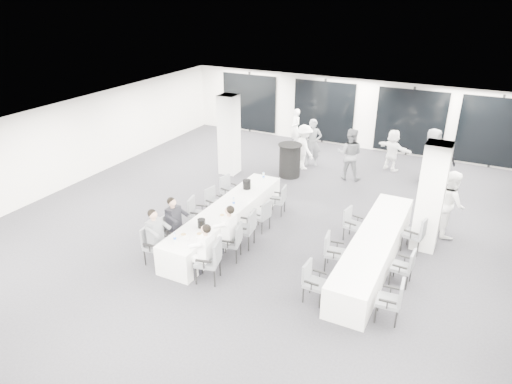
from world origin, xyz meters
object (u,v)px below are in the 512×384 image
chair_main_right_far (280,198)px  chair_side_right_mid (406,265)px  standing_guest_f (393,147)px  chair_main_right_fourth (263,214)px  standing_guest_h (451,199)px  chair_main_right_second (234,240)px  standing_guest_b (350,151)px  standing_guest_c (304,144)px  chair_main_left_fourth (213,201)px  chair_side_right_near (393,298)px  ice_bucket_far (247,184)px  chair_main_right_near (211,258)px  banquet_table_side (374,250)px  standing_guest_d (443,164)px  standing_guest_a (313,140)px  chair_main_left_second (172,230)px  standing_guest_e (432,152)px  chair_main_left_far (228,189)px  chair_side_left_mid (332,249)px  chair_side_left_near (312,279)px  ice_bucket_near (202,223)px  cocktail_table (290,160)px  standing_guest_g (296,126)px  chair_main_left_near (152,242)px  banquet_table_main (226,220)px  chair_main_right_mid (247,227)px  chair_side_right_far (418,232)px  chair_main_left_mid (196,212)px

chair_main_right_far → chair_side_right_mid: chair_side_right_mid is taller
standing_guest_f → chair_main_right_fourth: bearing=97.5°
chair_side_right_mid → standing_guest_h: standing_guest_h is taller
chair_main_right_second → standing_guest_b: bearing=-22.7°
standing_guest_c → chair_main_left_fourth: bearing=119.0°
chair_side_right_near → ice_bucket_far: ice_bucket_far is taller
chair_main_right_near → banquet_table_side: bearing=-67.3°
standing_guest_d → standing_guest_a: bearing=-60.4°
chair_main_left_fourth → standing_guest_a: standing_guest_a is taller
chair_main_left_second → standing_guest_e: 9.12m
standing_guest_c → standing_guest_d: bearing=-140.2°
chair_main_left_far → chair_side_left_mid: (3.92, -1.92, -0.01)m
chair_side_left_near → ice_bucket_near: ice_bucket_near is taller
standing_guest_c → chair_side_right_near: bearing=163.6°
cocktail_table → standing_guest_e: standing_guest_e is taller
chair_main_left_far → chair_side_left_mid: bearing=74.4°
standing_guest_e → standing_guest_g: (-5.50, 1.43, -0.17)m
ice_bucket_near → chair_main_left_second: bearing=-173.1°
chair_main_right_far → chair_main_left_second: bearing=142.3°
chair_side_right_near → ice_bucket_near: size_ratio=4.23×
chair_main_left_near → chair_side_left_near: (3.92, 0.37, -0.04)m
chair_main_left_fourth → standing_guest_f: (3.80, 6.07, 0.36)m
standing_guest_b → standing_guest_d: 2.99m
banquet_table_main → chair_main_left_far: chair_main_left_far is taller
chair_side_left_near → ice_bucket_far: ice_bucket_far is taller
ice_bucket_far → chair_side_left_mid: bearing=-28.5°
chair_main_right_far → standing_guest_h: standing_guest_h is taller
chair_main_left_near → cocktail_table: bearing=167.5°
chair_main_left_near → chair_main_left_second: 0.75m
chair_main_right_fourth → chair_side_left_mid: (2.26, -0.91, 0.01)m
chair_main_right_mid → chair_side_right_far: chair_main_right_mid is taller
chair_side_left_near → standing_guest_c: standing_guest_c is taller
standing_guest_a → chair_main_left_second: bearing=-115.2°
chair_main_left_near → standing_guest_h: (6.14, 4.71, 0.48)m
chair_main_right_near → chair_main_right_mid: chair_main_right_near is taller
banquet_table_side → chair_main_left_second: size_ratio=5.48×
chair_side_right_far → cocktail_table: bearing=67.9°
ice_bucket_near → banquet_table_side: bearing=21.0°
standing_guest_a → standing_guest_f: size_ratio=1.16×
chair_main_left_mid → banquet_table_main: bearing=89.8°
chair_side_right_near → standing_guest_d: (0.07, 6.99, 0.46)m
standing_guest_e → chair_main_right_mid: bearing=164.8°
chair_main_left_fourth → chair_side_left_near: (3.92, -2.37, 0.02)m
chair_main_left_mid → chair_main_right_far: 2.49m
chair_side_left_mid → standing_guest_d: bearing=155.7°
banquet_table_side → chair_main_right_far: chair_main_right_far is taller
chair_side_left_near → chair_main_left_near: bearing=-82.5°
chair_main_right_mid → chair_main_right_fourth: size_ratio=1.13×
chair_main_right_second → standing_guest_h: standing_guest_h is taller
chair_main_right_far → standing_guest_e: 5.75m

